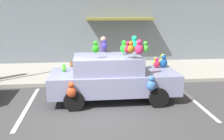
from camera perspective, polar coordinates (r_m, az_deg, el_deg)
The scene contains 8 objects.
ground_plane at distance 7.40m, azimuth -4.75°, elevation -10.65°, with size 60.00×60.00×0.00m, color #38383A.
sidewalk at distance 12.11m, azimuth -5.40°, elevation -0.42°, with size 24.00×4.00×0.15m, color gray.
storefront_building at distance 13.87m, azimuth -5.78°, elevation 14.42°, with size 24.00×1.25×6.40m.
parking_stripe_front at distance 9.09m, azimuth 18.15°, elevation -6.51°, with size 0.12×3.60×0.01m, color silver.
parking_stripe_rear at distance 8.53m, azimuth -18.88°, elevation -7.92°, with size 0.12×3.60×0.01m, color silver.
plush_covered_car at distance 8.44m, azimuth 0.20°, elevation -1.57°, with size 4.32×2.06×2.20m.
teddy_bear_on_sidewalk at distance 10.67m, azimuth -8.85°, elevation -0.13°, with size 0.40×0.33×0.76m.
pedestrian_near_shopfront at distance 11.32m, azimuth -1.99°, elevation 3.26°, with size 0.31×0.31×1.71m.
Camera 1 is at (-0.12, -6.72, 3.09)m, focal length 39.55 mm.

